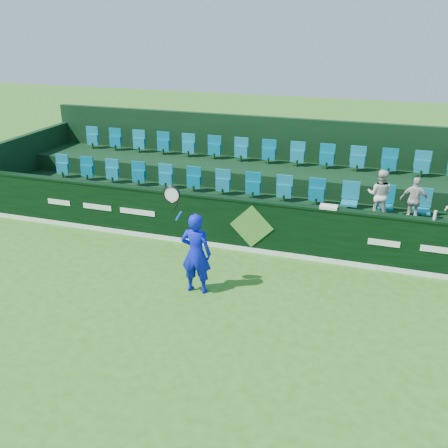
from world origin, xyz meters
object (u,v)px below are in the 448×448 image
(spectator_middle, at_px, (415,200))
(towel, at_px, (329,207))
(drinks_bottle, at_px, (435,215))
(tennis_player, at_px, (196,253))
(spectator_left, at_px, (380,194))

(spectator_middle, height_order, towel, spectator_middle)
(drinks_bottle, bearing_deg, spectator_middle, 108.66)
(tennis_player, height_order, drinks_bottle, tennis_player)
(spectator_left, bearing_deg, tennis_player, 53.25)
(tennis_player, bearing_deg, towel, 43.53)
(spectator_left, height_order, spectator_middle, spectator_left)
(spectator_left, height_order, drinks_bottle, spectator_left)
(towel, bearing_deg, drinks_bottle, 0.00)
(tennis_player, relative_size, spectator_middle, 2.13)
(tennis_player, distance_m, drinks_bottle, 5.24)
(spectator_left, bearing_deg, drinks_bottle, 145.68)
(towel, bearing_deg, spectator_middle, 30.54)
(spectator_middle, relative_size, drinks_bottle, 5.45)
(drinks_bottle, bearing_deg, towel, 180.00)
(spectator_left, xyz_separation_m, towel, (-1.09, -1.12, -0.05))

